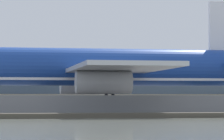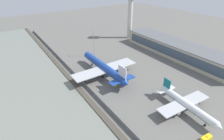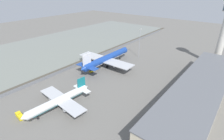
# 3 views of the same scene
# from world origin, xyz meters

# --- Properties ---
(ground_plane) EXTENTS (500.00, 500.00, 0.00)m
(ground_plane) POSITION_xyz_m (0.00, 0.00, 0.00)
(ground_plane) COLOR #66635E
(shoreline_seawall) EXTENTS (320.00, 3.00, 0.50)m
(shoreline_seawall) POSITION_xyz_m (0.00, -20.50, 0.25)
(shoreline_seawall) COLOR #474238
(shoreline_seawall) RESTS_ON ground
(perimeter_fence) EXTENTS (280.00, 0.10, 2.31)m
(perimeter_fence) POSITION_xyz_m (0.00, -16.00, 1.15)
(perimeter_fence) COLOR slate
(perimeter_fence) RESTS_ON ground
(cargo_jet_blue) EXTENTS (53.84, 45.93, 15.59)m
(cargo_jet_blue) POSITION_xyz_m (-4.74, 1.23, 5.95)
(cargo_jet_blue) COLOR #193D93
(cargo_jet_blue) RESTS_ON ground
(baggage_tug) EXTENTS (3.24, 1.69, 1.80)m
(baggage_tug) POSITION_xyz_m (10.41, -0.23, 0.81)
(baggage_tug) COLOR yellow
(baggage_tug) RESTS_ON ground
(terminal_building) EXTENTS (99.53, 21.11, 11.94)m
(terminal_building) POSITION_xyz_m (1.46, 68.79, 5.98)
(terminal_building) COLOR #BCB299
(terminal_building) RESTS_ON ground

